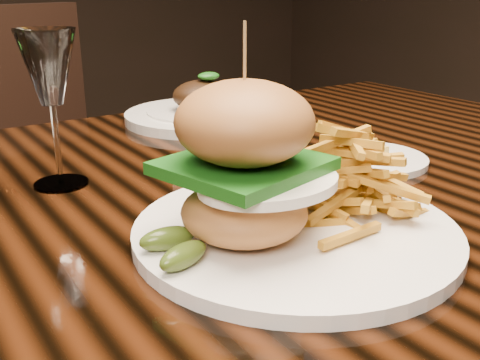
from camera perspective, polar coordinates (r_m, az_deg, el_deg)
dining_table at (r=0.79m, az=-5.00°, el=-5.51°), size 1.60×0.90×0.75m
burger_plate at (r=0.57m, az=5.69°, el=-0.29°), size 0.34×0.34×0.22m
side_saucer at (r=0.86m, az=12.99°, el=2.12°), size 0.17×0.17×0.02m
ramekin at (r=0.76m, az=-3.24°, el=1.19°), size 0.08×0.08×0.03m
wine_glass at (r=0.75m, az=-18.85°, el=10.30°), size 0.08×0.08×0.20m
far_dish at (r=1.10m, az=-3.91°, el=6.95°), size 0.30×0.30×0.10m
chair_far at (r=1.63m, az=-18.85°, el=1.74°), size 0.60×0.61×0.95m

